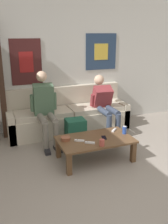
{
  "coord_description": "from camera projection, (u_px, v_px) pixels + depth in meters",
  "views": [
    {
      "loc": [
        -1.36,
        -1.82,
        1.89
      ],
      "look_at": [
        0.05,
        1.82,
        0.63
      ],
      "focal_mm": 40.0,
      "sensor_mm": 36.0,
      "label": 1
    }
  ],
  "objects": [
    {
      "name": "ground_plane",
      "position": [
        141.0,
        217.0,
        2.66
      ],
      "size": [
        18.0,
        18.0,
        0.0
      ],
      "primitive_type": "plane",
      "color": "gray"
    },
    {
      "name": "wall_back",
      "position": [
        60.0,
        64.0,
        4.93
      ],
      "size": [
        10.0,
        0.07,
        2.55
      ],
      "color": "silver",
      "rests_on": "ground_plane"
    },
    {
      "name": "couch",
      "position": [
        69.0,
        116.0,
        4.95
      ],
      "size": [
        2.36,
        0.69,
        0.85
      ],
      "color": "beige",
      "rests_on": "ground_plane"
    },
    {
      "name": "coffee_table",
      "position": [
        95.0,
        142.0,
        3.79
      ],
      "size": [
        1.13,
        0.66,
        0.35
      ],
      "color": "brown",
      "rests_on": "ground_plane"
    },
    {
      "name": "person_seated_adult",
      "position": [
        45.0,
        106.0,
        4.31
      ],
      "size": [
        0.47,
        0.82,
        1.25
      ],
      "color": "gray",
      "rests_on": "ground_plane"
    },
    {
      "name": "person_seated_teen",
      "position": [
        105.0,
        103.0,
        4.76
      ],
      "size": [
        0.47,
        0.95,
        1.09
      ],
      "color": "#384256",
      "rests_on": "ground_plane"
    },
    {
      "name": "backpack",
      "position": [
        76.0,
        133.0,
        4.33
      ],
      "size": [
        0.34,
        0.32,
        0.46
      ],
      "color": "#1E5642",
      "rests_on": "ground_plane"
    },
    {
      "name": "ceramic_bowl",
      "position": [
        66.0,
        138.0,
        3.71
      ],
      "size": [
        0.15,
        0.15,
        0.06
      ],
      "color": "brown",
      "rests_on": "coffee_table"
    },
    {
      "name": "pillar_candle",
      "position": [
        102.0,
        143.0,
        3.52
      ],
      "size": [
        0.07,
        0.07,
        0.11
      ],
      "color": "#B24C42",
      "rests_on": "coffee_table"
    },
    {
      "name": "drink_can_blue",
      "position": [
        124.0,
        130.0,
        3.94
      ],
      "size": [
        0.07,
        0.07,
        0.12
      ],
      "color": "#28479E",
      "rests_on": "coffee_table"
    },
    {
      "name": "game_controller_near_left",
      "position": [
        114.0,
        130.0,
        4.08
      ],
      "size": [
        0.13,
        0.12,
        0.03
      ],
      "color": "white",
      "rests_on": "coffee_table"
    },
    {
      "name": "game_controller_near_right",
      "position": [
        79.0,
        141.0,
        3.68
      ],
      "size": [
        0.14,
        0.1,
        0.03
      ],
      "color": "white",
      "rests_on": "coffee_table"
    },
    {
      "name": "game_controller_far_center",
      "position": [
        90.0,
        143.0,
        3.61
      ],
      "size": [
        0.14,
        0.11,
        0.03
      ],
      "color": "white",
      "rests_on": "coffee_table"
    },
    {
      "name": "cell_phone",
      "position": [
        104.0,
        138.0,
        3.8
      ],
      "size": [
        0.1,
        0.15,
        0.01
      ],
      "color": "black",
      "rests_on": "coffee_table"
    }
  ]
}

